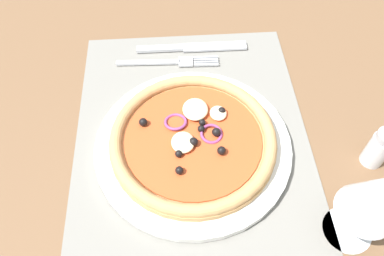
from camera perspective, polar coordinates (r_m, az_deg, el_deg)
name	(u,v)px	position (r cm, az deg, el deg)	size (l,w,h in cm)	color
ground_plane	(192,137)	(60.20, -0.06, -1.41)	(190.00, 140.00, 2.40)	brown
placemat	(192,132)	(59.04, -0.06, -0.64)	(44.55, 35.47, 0.40)	slate
plate	(193,146)	(56.73, 0.22, -2.64)	(29.02, 29.02, 1.18)	silver
pizza	(194,139)	(55.38, 0.23, -1.63)	(24.36, 24.36, 2.62)	tan
fork	(173,62)	(68.46, -2.81, 9.83)	(2.42, 18.04, 0.44)	silver
knife	(193,47)	(71.04, 0.15, 11.95)	(2.07, 20.01, 0.62)	silver
wine_glass	(377,197)	(47.22, 25.86, -9.26)	(7.20, 7.20, 14.90)	silver
pepper_shaker	(379,148)	(59.89, 26.13, -2.74)	(3.20, 3.20, 6.70)	silver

